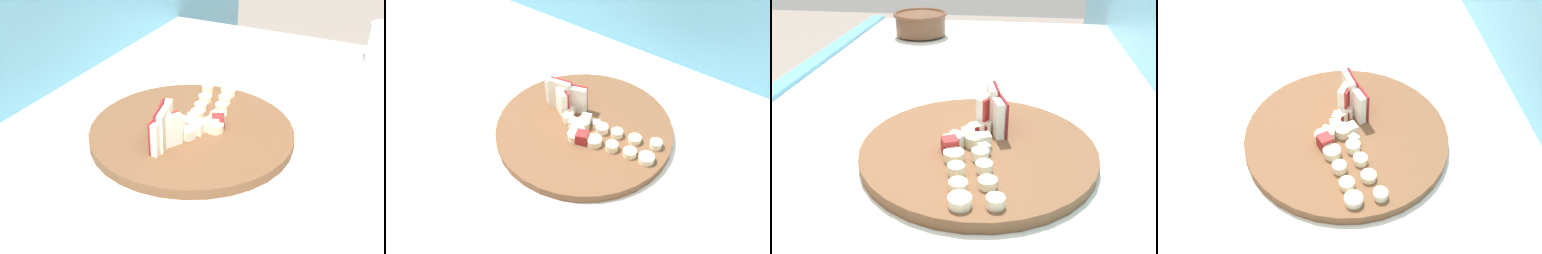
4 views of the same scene
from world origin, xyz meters
TOP-DOWN VIEW (x-y plane):
  - tiled_countertop at (0.00, -0.00)m, footprint 1.44×0.78m
  - tile_backsplash at (0.00, 0.41)m, footprint 2.40×0.04m
  - cutting_board at (0.14, 0.06)m, footprint 0.35×0.35m
  - apple_wedge_fan at (0.08, 0.08)m, footprint 0.09×0.05m
  - apple_dice_pile at (0.13, 0.05)m, footprint 0.09×0.07m
  - banana_slice_rows at (0.21, 0.05)m, footprint 0.17×0.10m

SIDE VIEW (x-z plane):
  - tiled_countertop at x=0.00m, z-range 0.00..0.92m
  - tile_backsplash at x=0.00m, z-range 0.00..1.42m
  - cutting_board at x=0.14m, z-range 0.91..0.93m
  - banana_slice_rows at x=0.21m, z-range 0.93..0.95m
  - apple_dice_pile at x=0.13m, z-range 0.93..0.95m
  - apple_wedge_fan at x=0.08m, z-range 0.93..0.99m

